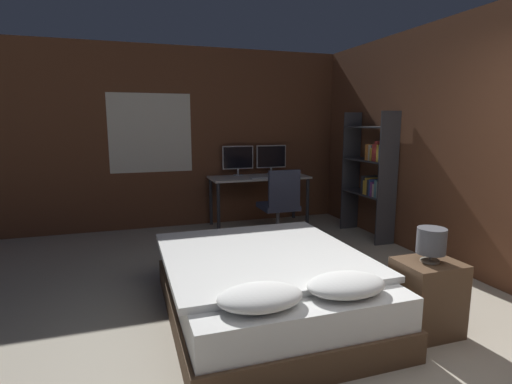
{
  "coord_description": "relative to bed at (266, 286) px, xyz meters",
  "views": [
    {
      "loc": [
        -1.6,
        -1.72,
        1.59
      ],
      "look_at": [
        -0.1,
        2.84,
        0.75
      ],
      "focal_mm": 28.0,
      "sensor_mm": 36.0,
      "label": 1
    }
  ],
  "objects": [
    {
      "name": "desk",
      "position": [
        0.9,
        2.84,
        0.42
      ],
      "size": [
        1.51,
        0.62,
        0.77
      ],
      "color": "beige",
      "rests_on": "ground_plane"
    },
    {
      "name": "nightstand",
      "position": [
        1.06,
        -0.64,
        0.03
      ],
      "size": [
        0.44,
        0.38,
        0.57
      ],
      "color": "brown",
      "rests_on": "ground_plane"
    },
    {
      "name": "office_chair",
      "position": [
        0.96,
        2.11,
        0.14
      ],
      "size": [
        0.52,
        0.52,
        0.96
      ],
      "color": "black",
      "rests_on": "ground_plane"
    },
    {
      "name": "computer_mouse",
      "position": [
        1.19,
        2.63,
        0.53
      ],
      "size": [
        0.07,
        0.05,
        0.04
      ],
      "color": "#B7B7BC",
      "rests_on": "desk"
    },
    {
      "name": "keyboard",
      "position": [
        0.9,
        2.63,
        0.52
      ],
      "size": [
        0.4,
        0.13,
        0.02
      ],
      "color": "#B7B7BC",
      "rests_on": "desk"
    },
    {
      "name": "wall_back",
      "position": [
        0.53,
        3.22,
        1.09
      ],
      "size": [
        12.0,
        0.08,
        2.7
      ],
      "color": "brown",
      "rests_on": "ground_plane"
    },
    {
      "name": "wall_side_right",
      "position": [
        2.33,
        0.29,
        1.09
      ],
      "size": [
        0.06,
        12.0,
        2.7
      ],
      "color": "brown",
      "rests_on": "ground_plane"
    },
    {
      "name": "bed",
      "position": [
        0.0,
        0.0,
        0.0
      ],
      "size": [
        1.6,
        2.0,
        0.59
      ],
      "color": "brown",
      "rests_on": "ground_plane"
    },
    {
      "name": "bedside_lamp",
      "position": [
        1.06,
        -0.64,
        0.47
      ],
      "size": [
        0.21,
        0.21,
        0.26
      ],
      "color": "gray",
      "rests_on": "nightstand"
    },
    {
      "name": "monitor_right",
      "position": [
        1.18,
        3.05,
        0.78
      ],
      "size": [
        0.49,
        0.16,
        0.46
      ],
      "color": "#B7B7BC",
      "rests_on": "desk"
    },
    {
      "name": "monitor_left",
      "position": [
        0.62,
        3.05,
        0.78
      ],
      "size": [
        0.49,
        0.16,
        0.46
      ],
      "color": "#B7B7BC",
      "rests_on": "desk"
    },
    {
      "name": "bookshelf",
      "position": [
        2.14,
        1.69,
        0.69
      ],
      "size": [
        0.29,
        0.9,
        1.73
      ],
      "color": "#333338",
      "rests_on": "ground_plane"
    }
  ]
}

